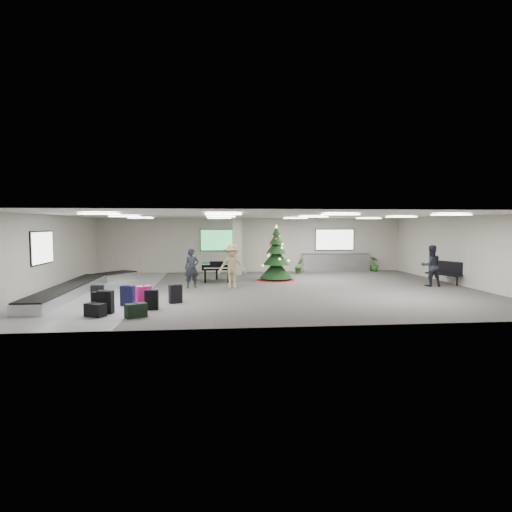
{
  "coord_description": "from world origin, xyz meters",
  "views": [
    {
      "loc": [
        -2.36,
        -18.32,
        2.76
      ],
      "look_at": [
        -0.4,
        1.0,
        1.37
      ],
      "focal_mm": 30.0,
      "sensor_mm": 36.0,
      "label": 1
    }
  ],
  "objects": [
    {
      "name": "suitcase_3",
      "position": [
        -3.69,
        -3.02,
        0.33
      ],
      "size": [
        0.5,
        0.41,
        0.68
      ],
      "rotation": [
        0.0,
        0.0,
        0.44
      ],
      "color": "black",
      "rests_on": "ground"
    },
    {
      "name": "bench",
      "position": [
        8.57,
        0.65,
        0.61
      ],
      "size": [
        1.24,
        1.78,
        1.08
      ],
      "rotation": [
        0.0,
        0.0,
        0.42
      ],
      "color": "black",
      "rests_on": "ground"
    },
    {
      "name": "ground",
      "position": [
        0.0,
        0.0,
        0.0
      ],
      "size": [
        18.0,
        18.0,
        0.0
      ],
      "primitive_type": "plane",
      "color": "#3C3936",
      "rests_on": "ground"
    },
    {
      "name": "service_counter",
      "position": [
        5.0,
        6.65,
        0.55
      ],
      "size": [
        4.05,
        0.65,
        1.08
      ],
      "color": "silver",
      "rests_on": "ground"
    },
    {
      "name": "black_duffel",
      "position": [
        -5.92,
        -5.08,
        0.2
      ],
      "size": [
        0.7,
        0.61,
        0.42
      ],
      "rotation": [
        0.0,
        0.0,
        -0.55
      ],
      "color": "black",
      "rests_on": "ground"
    },
    {
      "name": "room_envelope",
      "position": [
        -0.38,
        0.67,
        2.33
      ],
      "size": [
        18.02,
        14.02,
        3.21
      ],
      "color": "#A8A49A",
      "rests_on": "ground"
    },
    {
      "name": "green_duffel",
      "position": [
        -4.68,
        -5.3,
        0.21
      ],
      "size": [
        0.7,
        0.57,
        0.44
      ],
      "rotation": [
        0.0,
        0.0,
        0.49
      ],
      "color": "black",
      "rests_on": "ground"
    },
    {
      "name": "suitcase_1",
      "position": [
        -4.36,
        -4.18,
        0.33
      ],
      "size": [
        0.43,
        0.24,
        0.67
      ],
      "rotation": [
        0.0,
        0.0,
        -0.05
      ],
      "color": "black",
      "rests_on": "ground"
    },
    {
      "name": "suitcase_0",
      "position": [
        -5.88,
        -4.65,
        0.34
      ],
      "size": [
        0.45,
        0.26,
        0.71
      ],
      "rotation": [
        0.0,
        0.0,
        -0.04
      ],
      "color": "black",
      "rests_on": "ground"
    },
    {
      "name": "navy_suitcase",
      "position": [
        -5.28,
        -3.38,
        0.35
      ],
      "size": [
        0.5,
        0.36,
        0.72
      ],
      "rotation": [
        0.0,
        0.0,
        -0.24
      ],
      "color": "black",
      "rests_on": "ground"
    },
    {
      "name": "suitcase_8",
      "position": [
        -6.43,
        -2.83,
        0.33
      ],
      "size": [
        0.47,
        0.31,
        0.67
      ],
      "rotation": [
        0.0,
        0.0,
        0.15
      ],
      "color": "black",
      "rests_on": "ground"
    },
    {
      "name": "potted_plant_right",
      "position": [
        7.34,
        6.5,
        0.44
      ],
      "size": [
        0.65,
        0.65,
        0.88
      ],
      "primitive_type": "imported",
      "rotation": [
        0.0,
        0.0,
        1.99
      ],
      "color": "#154416",
      "rests_on": "ground"
    },
    {
      "name": "pink_suitcase",
      "position": [
        -4.66,
        -3.91,
        0.38
      ],
      "size": [
        0.55,
        0.46,
        0.77
      ],
      "rotation": [
        0.0,
        0.0,
        0.46
      ],
      "color": "#FF219A",
      "rests_on": "ground"
    },
    {
      "name": "baggage_carousel",
      "position": [
        -7.84,
        -0.08,
        0.21
      ],
      "size": [
        2.28,
        9.71,
        0.43
      ],
      "color": "silver",
      "rests_on": "ground"
    },
    {
      "name": "suitcase_5",
      "position": [
        -5.72,
        -4.65,
        0.36
      ],
      "size": [
        0.53,
        0.36,
        0.74
      ],
      "rotation": [
        0.0,
        0.0,
        -0.21
      ],
      "color": "black",
      "rests_on": "ground"
    },
    {
      "name": "traveler_bench",
      "position": [
        7.49,
        0.07,
        0.93
      ],
      "size": [
        0.93,
        0.74,
        1.87
      ],
      "primitive_type": "imported",
      "rotation": [
        0.0,
        0.0,
        3.11
      ],
      "color": "black",
      "rests_on": "ground"
    },
    {
      "name": "traveler_a",
      "position": [
        -3.28,
        0.63,
        0.87
      ],
      "size": [
        0.7,
        0.53,
        1.74
      ],
      "primitive_type": "imported",
      "rotation": [
        0.0,
        0.0,
        0.19
      ],
      "color": "black",
      "rests_on": "ground"
    },
    {
      "name": "christmas_tree",
      "position": [
        0.83,
        2.99,
        0.97
      ],
      "size": [
        1.98,
        1.98,
        2.82
      ],
      "color": "maroon",
      "rests_on": "ground"
    },
    {
      "name": "traveler_b",
      "position": [
        -1.51,
        0.44,
        0.97
      ],
      "size": [
        1.27,
        0.75,
        1.94
      ],
      "primitive_type": "imported",
      "rotation": [
        0.0,
        0.0,
        0.02
      ],
      "color": "#9A875F",
      "rests_on": "ground"
    },
    {
      "name": "grand_piano",
      "position": [
        -2.17,
        2.8,
        0.74
      ],
      "size": [
        1.45,
        1.84,
        1.04
      ],
      "rotation": [
        0.0,
        0.0,
        -0.01
      ],
      "color": "black",
      "rests_on": "ground"
    },
    {
      "name": "potted_plant_left",
      "position": [
        2.54,
        5.66,
        0.46
      ],
      "size": [
        0.61,
        0.55,
        0.92
      ],
      "primitive_type": "imported",
      "rotation": [
        0.0,
        0.0,
        0.33
      ],
      "color": "#154416",
      "rests_on": "ground"
    }
  ]
}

